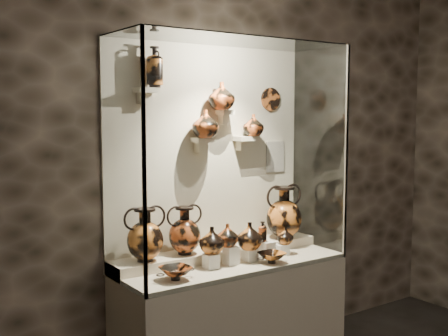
{
  "coord_description": "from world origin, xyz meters",
  "views": [
    {
      "loc": [
        -2.31,
        -1.02,
        1.91
      ],
      "look_at": [
        -0.07,
        2.19,
        1.51
      ],
      "focal_mm": 45.0,
      "sensor_mm": 36.0,
      "label": 1
    }
  ],
  "objects_px": {
    "amphora_right": "(284,212)",
    "lekythos_small": "(262,230)",
    "kylix_right": "(272,256)",
    "ovoid_vase_a": "(205,124)",
    "amphora_mid": "(184,230)",
    "ovoid_vase_c": "(253,125)",
    "amphora_left": "(145,234)",
    "jug_a": "(212,240)",
    "kylix_left": "(175,272)",
    "jug_e": "(285,236)",
    "lekythos_tall": "(154,64)",
    "jug_c": "(249,236)",
    "jug_b": "(227,235)",
    "ovoid_vase_b": "(221,96)"
  },
  "relations": [
    {
      "from": "amphora_left",
      "to": "jug_a",
      "type": "distance_m",
      "value": 0.46
    },
    {
      "from": "amphora_left",
      "to": "kylix_right",
      "type": "relative_size",
      "value": 1.52
    },
    {
      "from": "amphora_left",
      "to": "ovoid_vase_a",
      "type": "bearing_deg",
      "value": 29.04
    },
    {
      "from": "jug_e",
      "to": "lekythos_small",
      "type": "distance_m",
      "value": 0.21
    },
    {
      "from": "jug_a",
      "to": "lekythos_small",
      "type": "xyz_separation_m",
      "value": [
        0.45,
        0.0,
        0.01
      ]
    },
    {
      "from": "jug_a",
      "to": "jug_c",
      "type": "distance_m",
      "value": 0.31
    },
    {
      "from": "jug_c",
      "to": "kylix_left",
      "type": "distance_m",
      "value": 0.68
    },
    {
      "from": "jug_e",
      "to": "lekythos_tall",
      "type": "xyz_separation_m",
      "value": [
        -0.94,
        0.28,
        1.25
      ]
    },
    {
      "from": "kylix_left",
      "to": "lekythos_tall",
      "type": "xyz_separation_m",
      "value": [
        0.06,
        0.36,
        1.34
      ]
    },
    {
      "from": "amphora_mid",
      "to": "jug_c",
      "type": "bearing_deg",
      "value": -25.86
    },
    {
      "from": "jug_c",
      "to": "jug_e",
      "type": "xyz_separation_m",
      "value": [
        0.34,
        0.0,
        -0.04
      ]
    },
    {
      "from": "amphora_mid",
      "to": "amphora_right",
      "type": "distance_m",
      "value": 0.9
    },
    {
      "from": "jug_b",
      "to": "ovoid_vase_c",
      "type": "xyz_separation_m",
      "value": [
        0.42,
        0.25,
        0.76
      ]
    },
    {
      "from": "amphora_mid",
      "to": "lekythos_tall",
      "type": "bearing_deg",
      "value": 164.21
    },
    {
      "from": "amphora_left",
      "to": "ovoid_vase_c",
      "type": "xyz_separation_m",
      "value": [
        0.97,
        0.06,
        0.72
      ]
    },
    {
      "from": "jug_a",
      "to": "lekythos_small",
      "type": "relative_size",
      "value": 1.08
    },
    {
      "from": "amphora_right",
      "to": "ovoid_vase_b",
      "type": "bearing_deg",
      "value": 170.09
    },
    {
      "from": "jug_e",
      "to": "jug_b",
      "type": "bearing_deg",
      "value": -162.96
    },
    {
      "from": "kylix_right",
      "to": "ovoid_vase_a",
      "type": "relative_size",
      "value": 1.18
    },
    {
      "from": "lekythos_tall",
      "to": "ovoid_vase_c",
      "type": "xyz_separation_m",
      "value": [
        0.84,
        -0.01,
        -0.42
      ]
    },
    {
      "from": "amphora_left",
      "to": "lekythos_small",
      "type": "bearing_deg",
      "value": 11.98
    },
    {
      "from": "jug_b",
      "to": "jug_e",
      "type": "distance_m",
      "value": 0.52
    },
    {
      "from": "ovoid_vase_c",
      "to": "jug_e",
      "type": "bearing_deg",
      "value": -74.01
    },
    {
      "from": "ovoid_vase_a",
      "to": "jug_e",
      "type": "bearing_deg",
      "value": -28.19
    },
    {
      "from": "kylix_left",
      "to": "ovoid_vase_c",
      "type": "relative_size",
      "value": 1.54
    },
    {
      "from": "jug_c",
      "to": "ovoid_vase_c",
      "type": "distance_m",
      "value": 0.87
    },
    {
      "from": "jug_e",
      "to": "kylix_right",
      "type": "bearing_deg",
      "value": -132.05
    },
    {
      "from": "jug_e",
      "to": "jug_a",
      "type": "bearing_deg",
      "value": -162.69
    },
    {
      "from": "jug_c",
      "to": "jug_e",
      "type": "distance_m",
      "value": 0.35
    },
    {
      "from": "amphora_mid",
      "to": "amphora_right",
      "type": "height_order",
      "value": "amphora_right"
    },
    {
      "from": "amphora_left",
      "to": "jug_e",
      "type": "bearing_deg",
      "value": 12.8
    },
    {
      "from": "kylix_left",
      "to": "ovoid_vase_c",
      "type": "bearing_deg",
      "value": 2.32
    },
    {
      "from": "amphora_right",
      "to": "lekythos_small",
      "type": "relative_size",
      "value": 2.45
    },
    {
      "from": "jug_c",
      "to": "ovoid_vase_b",
      "type": "height_order",
      "value": "ovoid_vase_b"
    },
    {
      "from": "jug_c",
      "to": "lekythos_tall",
      "type": "xyz_separation_m",
      "value": [
        -0.6,
        0.28,
        1.21
      ]
    },
    {
      "from": "amphora_left",
      "to": "ovoid_vase_a",
      "type": "height_order",
      "value": "ovoid_vase_a"
    },
    {
      "from": "ovoid_vase_b",
      "to": "kylix_right",
      "type": "bearing_deg",
      "value": -72.39
    },
    {
      "from": "amphora_left",
      "to": "lekythos_small",
      "type": "distance_m",
      "value": 0.88
    },
    {
      "from": "amphora_mid",
      "to": "ovoid_vase_c",
      "type": "bearing_deg",
      "value": 7.01
    },
    {
      "from": "amphora_right",
      "to": "lekythos_small",
      "type": "xyz_separation_m",
      "value": [
        -0.34,
        -0.16,
        -0.07
      ]
    },
    {
      "from": "ovoid_vase_b",
      "to": "ovoid_vase_c",
      "type": "bearing_deg",
      "value": -3.42
    },
    {
      "from": "kylix_left",
      "to": "kylix_right",
      "type": "distance_m",
      "value": 0.77
    },
    {
      "from": "kylix_left",
      "to": "jug_e",
      "type": "bearing_deg",
      "value": -14.3
    },
    {
      "from": "amphora_mid",
      "to": "ovoid_vase_b",
      "type": "xyz_separation_m",
      "value": [
        0.35,
        0.04,
        0.95
      ]
    },
    {
      "from": "amphora_left",
      "to": "jug_c",
      "type": "relative_size",
      "value": 1.85
    },
    {
      "from": "amphora_mid",
      "to": "lekythos_tall",
      "type": "height_order",
      "value": "lekythos_tall"
    },
    {
      "from": "ovoid_vase_b",
      "to": "jug_c",
      "type": "bearing_deg",
      "value": -82.27
    },
    {
      "from": "jug_b",
      "to": "lekythos_small",
      "type": "relative_size",
      "value": 0.94
    },
    {
      "from": "kylix_right",
      "to": "lekythos_tall",
      "type": "bearing_deg",
      "value": 162.39
    },
    {
      "from": "jug_a",
      "to": "kylix_left",
      "type": "distance_m",
      "value": 0.4
    }
  ]
}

